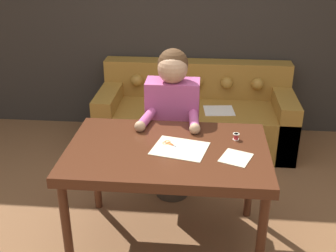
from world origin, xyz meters
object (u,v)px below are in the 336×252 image
couch (195,116)px  dining_table (167,158)px  scissors (171,145)px  thread_spool (236,137)px  person (172,123)px

couch → dining_table: bearing=-95.1°
couch → scissors: couch is taller
dining_table → couch: size_ratio=0.67×
dining_table → thread_spool: 0.50m
couch → thread_spool: 1.57m
couch → scissors: size_ratio=11.24×
dining_table → scissors: scissors is taller
couch → thread_spool: bearing=-77.9°
dining_table → thread_spool: thread_spool is taller
couch → thread_spool: (0.31, -1.46, 0.50)m
couch → scissors: (-0.13, -1.58, 0.48)m
couch → thread_spool: couch is taller
person → scissors: (0.04, -0.57, 0.10)m
couch → scissors: bearing=-94.6°
dining_table → couch: couch is taller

